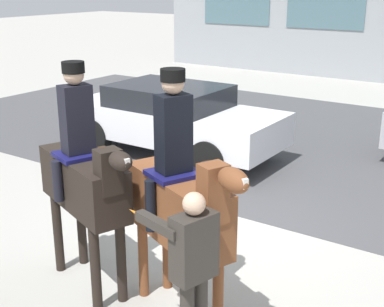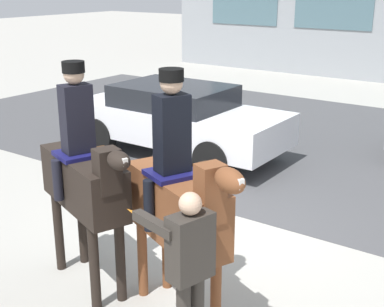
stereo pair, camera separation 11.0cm
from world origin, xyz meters
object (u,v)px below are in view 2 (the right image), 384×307
Objects in this scene: pedestrian_bystander at (189,268)px; street_car_near_lane at (177,117)px; mounted_horse_companion at (178,201)px; mounted_horse_lead at (84,177)px.

pedestrian_bystander is 0.39× the size of street_car_near_lane.
pedestrian_bystander is (0.55, -0.59, -0.29)m from mounted_horse_companion.
street_car_near_lane is (-2.13, 4.57, -0.58)m from mounted_horse_lead.
mounted_horse_companion is 5.59m from street_car_near_lane.
mounted_horse_lead reaches higher than street_car_near_lane.
mounted_horse_lead is at bearing -0.20° from pedestrian_bystander.
street_car_near_lane is (-3.89, 5.04, -0.26)m from pedestrian_bystander.
mounted_horse_lead is 1.50× the size of pedestrian_bystander.
pedestrian_bystander is (1.75, -0.48, -0.32)m from mounted_horse_lead.
mounted_horse_lead is 1.21m from mounted_horse_companion.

